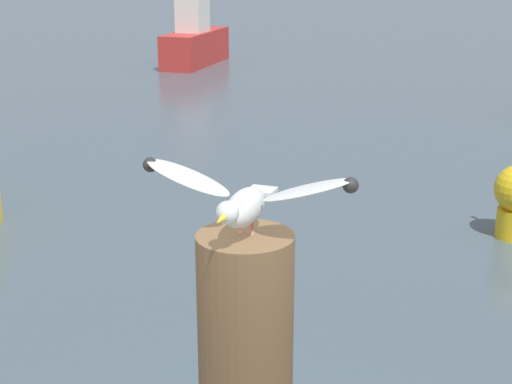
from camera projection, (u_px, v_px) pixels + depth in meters
The scene contains 3 objects.
mooring_post at pixel (246, 379), 2.36m from camera, with size 0.29×0.29×0.94m, color #4C3823.
seagull at pixel (244, 198), 2.18m from camera, with size 0.63×0.39×0.20m.
boat_red at pixel (198, 41), 21.80m from camera, with size 1.52×3.71×1.94m.
Camera 1 is at (0.82, -2.56, 3.28)m, focal length 54.74 mm.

